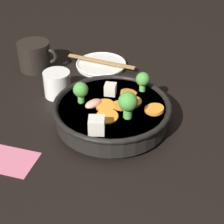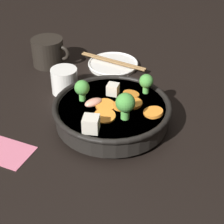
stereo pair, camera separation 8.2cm
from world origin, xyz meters
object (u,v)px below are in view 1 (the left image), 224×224
object	(u,v)px
side_saucer	(101,65)
chopsticks_pair	(101,62)
stirfry_bowl	(112,111)
dark_mug	(35,56)
tea_cup	(57,84)

from	to	relation	value
side_saucer	chopsticks_pair	xyz separation A→B (m)	(0.00, 0.00, 0.01)
stirfry_bowl	dark_mug	distance (m)	0.34
tea_cup	side_saucer	bearing A→B (deg)	67.56
side_saucer	dark_mug	distance (m)	0.19
stirfry_bowl	side_saucer	distance (m)	0.28
stirfry_bowl	chopsticks_pair	distance (m)	0.28
tea_cup	chopsticks_pair	bearing A→B (deg)	67.56
side_saucer	dark_mug	world-z (taller)	dark_mug
stirfry_bowl	tea_cup	distance (m)	0.19
side_saucer	stirfry_bowl	bearing A→B (deg)	-71.15
tea_cup	stirfry_bowl	bearing A→B (deg)	-30.60
tea_cup	chopsticks_pair	world-z (taller)	tea_cup
dark_mug	chopsticks_pair	bearing A→B (deg)	15.08
dark_mug	chopsticks_pair	distance (m)	0.18
dark_mug	tea_cup	bearing A→B (deg)	-48.54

